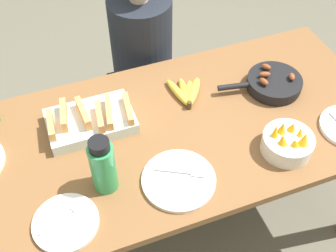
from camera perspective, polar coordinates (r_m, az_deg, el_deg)
name	(u,v)px	position (r m, az deg, el deg)	size (l,w,h in m)	color
ground_plane	(168,225)	(2.26, 0.00, -13.20)	(14.00, 14.00, 0.00)	#666051
dining_table	(168,147)	(1.72, 0.00, -2.85)	(1.79, 0.81, 0.75)	brown
banana_bunch	(187,93)	(1.77, 2.61, 4.53)	(0.16, 0.20, 0.04)	gold
melon_tray	(90,120)	(1.66, -10.47, 0.80)	(0.33, 0.21, 0.10)	silver
skillet	(273,83)	(1.85, 14.02, 5.66)	(0.36, 0.23, 0.08)	black
empty_plate_near_front	(66,223)	(1.44, -13.68, -12.61)	(0.22, 0.22, 0.02)	silver
empty_plate_far_left	(179,180)	(1.49, 1.46, -7.32)	(0.26, 0.26, 0.02)	silver
fruit_bowl_mango	(288,142)	(1.61, 15.89, -2.16)	(0.19, 0.19, 0.12)	silver
water_bottle	(103,166)	(1.42, -8.81, -5.34)	(0.09, 0.09, 0.24)	#2D9351
person_figure	(143,77)	(2.24, -3.34, 6.66)	(0.33, 0.33, 1.20)	black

